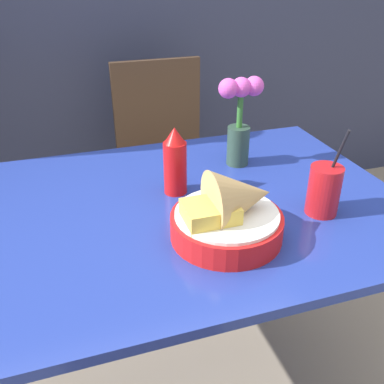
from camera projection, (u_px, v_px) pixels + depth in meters
The scene contains 6 objects.
dining_table at pixel (171, 237), 1.13m from camera, with size 1.21×0.82×0.74m.
chair_far_window at pixel (163, 147), 1.96m from camera, with size 0.40×0.40×0.90m.
food_basket at pixel (231, 214), 0.94m from camera, with size 0.25×0.25×0.17m.
ketchup_bottle at pixel (175, 162), 1.11m from camera, with size 0.06×0.06×0.18m.
drink_cup at pixel (324, 192), 1.03m from camera, with size 0.08×0.08×0.23m.
flower_vase at pixel (240, 117), 1.24m from camera, with size 0.13×0.07×0.26m.
Camera 1 is at (-0.24, -0.91, 1.30)m, focal length 40.00 mm.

